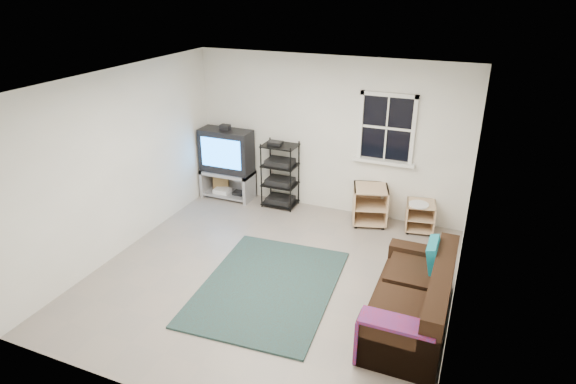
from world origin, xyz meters
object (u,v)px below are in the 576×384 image
at_px(av_rack, 280,179).
at_px(side_table_left, 370,203).
at_px(tv_unit, 227,158).
at_px(side_table_right, 420,214).
at_px(sofa, 414,302).

relative_size(av_rack, side_table_left, 1.74).
relative_size(tv_unit, side_table_right, 2.73).
distance_m(side_table_left, side_table_right, 0.80).
height_order(tv_unit, sofa, tv_unit).
relative_size(tv_unit, side_table_left, 2.05).
xyz_separation_m(av_rack, sofa, (2.67, -2.35, -0.20)).
distance_m(side_table_left, sofa, 2.57).
height_order(tv_unit, av_rack, tv_unit).
height_order(av_rack, sofa, av_rack).
distance_m(av_rack, sofa, 3.56).
bearing_deg(av_rack, sofa, -41.35).
bearing_deg(sofa, tv_unit, 147.75).
height_order(side_table_right, sofa, sofa).
height_order(side_table_left, side_table_right, side_table_left).
xyz_separation_m(side_table_left, side_table_right, (0.80, 0.03, -0.06)).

